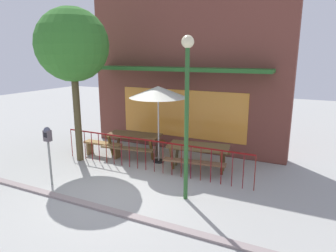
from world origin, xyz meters
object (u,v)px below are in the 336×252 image
picnic_table_left (134,139)px  street_lamp (187,96)px  patio_bench (103,146)px  picnic_table_right (198,151)px  street_tree (72,46)px  patio_umbrella (158,92)px  parking_meter_near (48,141)px

picnic_table_left → street_lamp: 4.00m
picnic_table_left → patio_bench: size_ratio=1.40×
picnic_table_right → street_tree: street_tree is taller
patio_bench → picnic_table_left: bearing=26.1°
picnic_table_right → street_tree: bearing=-167.0°
patio_umbrella → patio_bench: patio_umbrella is taller
street_tree → patio_bench: bearing=55.8°
picnic_table_right → street_tree: size_ratio=0.41×
parking_meter_near → street_tree: (-0.68, 1.85, 2.43)m
street_tree → street_lamp: bearing=-13.6°
street_lamp → picnic_table_left: bearing=142.7°
patio_umbrella → picnic_table_left: bearing=171.6°
patio_umbrella → street_lamp: (1.78, -1.98, 0.23)m
picnic_table_right → patio_bench: size_ratio=1.40×
picnic_table_right → patio_umbrella: patio_umbrella is taller
patio_bench → parking_meter_near: (0.24, -2.50, 0.88)m
patio_umbrella → parking_meter_near: bearing=-121.8°
patio_umbrella → patio_bench: 2.78m
patio_umbrella → parking_meter_near: (-1.75, -2.82, -1.04)m
picnic_table_left → picnic_table_right: size_ratio=1.00×
street_lamp → patio_umbrella: bearing=131.9°
picnic_table_right → street_lamp: (0.39, -1.89, 1.89)m
picnic_table_right → parking_meter_near: 4.20m
picnic_table_right → patio_umbrella: 2.16m
patio_umbrella → street_tree: (-2.43, -0.97, 1.40)m
picnic_table_right → parking_meter_near: (-3.13, -2.73, 0.62)m
picnic_table_right → parking_meter_near: size_ratio=1.25×
picnic_table_left → street_tree: street_tree is taller
parking_meter_near → street_lamp: bearing=13.3°
patio_bench → street_tree: bearing=-124.2°
patio_umbrella → street_lamp: bearing=-48.1°
parking_meter_near → street_tree: size_ratio=0.33×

